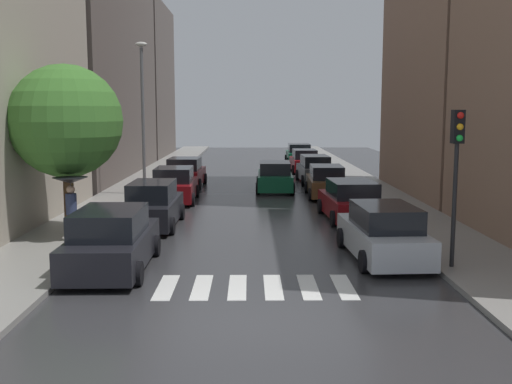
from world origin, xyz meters
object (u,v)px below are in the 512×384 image
at_px(parked_car_left_second, 153,206).
at_px(parked_car_left_fourth, 185,173).
at_px(car_midroad, 275,177).
at_px(pedestrian_foreground, 71,193).
at_px(parked_car_right_third, 326,182).
at_px(traffic_light_right_corner, 457,153).
at_px(parked_car_right_nearest, 383,234).
at_px(parked_car_right_fifth, 304,161).
at_px(lamp_post_left, 143,108).
at_px(parked_car_left_third, 174,186).
at_px(parked_car_right_sixth, 299,154).
at_px(street_tree_left, 66,121).
at_px(parked_car_left_nearest, 112,242).
at_px(parked_car_right_second, 351,201).
at_px(parked_car_right_fourth, 315,170).

xyz_separation_m(parked_car_left_second, parked_car_left_fourth, (-0.07, 12.12, -0.02)).
distance_m(car_midroad, pedestrian_foreground, 15.29).
xyz_separation_m(parked_car_right_third, traffic_light_right_corner, (1.65, -14.46, 2.52)).
relative_size(parked_car_right_nearest, parked_car_right_fifth, 1.09).
distance_m(pedestrian_foreground, lamp_post_left, 11.53).
height_order(parked_car_left_third, parked_car_right_fifth, parked_car_left_third).
bearing_deg(parked_car_right_sixth, street_tree_left, 160.86).
relative_size(parked_car_left_nearest, parked_car_right_second, 1.04).
distance_m(parked_car_right_third, parked_car_right_fifth, 12.49).
xyz_separation_m(parked_car_left_third, parked_car_right_sixth, (7.76, 20.74, -0.01)).
bearing_deg(parked_car_left_nearest, parked_car_right_nearest, -82.10).
relative_size(parked_car_right_nearest, pedestrian_foreground, 2.27).
distance_m(parked_car_left_nearest, parked_car_left_fourth, 18.38).
xyz_separation_m(parked_car_right_fifth, parked_car_right_sixth, (0.15, 6.66, 0.02)).
bearing_deg(parked_car_right_nearest, parked_car_right_fourth, -2.81).
relative_size(parked_car_right_nearest, parked_car_right_sixth, 1.03).
xyz_separation_m(parked_car_left_fourth, parked_car_right_sixth, (7.85, 14.96, -0.01)).
distance_m(parked_car_right_fourth, lamp_post_left, 11.77).
distance_m(parked_car_right_third, pedestrian_foreground, 14.77).
relative_size(parked_car_left_nearest, traffic_light_right_corner, 1.12).
bearing_deg(parked_car_left_third, parked_car_right_nearest, -147.14).
bearing_deg(parked_car_right_fifth, parked_car_right_nearest, 179.12).
xyz_separation_m(parked_car_left_nearest, lamp_post_left, (-1.57, 14.37, 3.71)).
relative_size(parked_car_right_nearest, car_midroad, 1.02).
xyz_separation_m(parked_car_right_third, lamp_post_left, (-9.35, 0.18, 3.76)).
relative_size(parked_car_right_second, traffic_light_right_corner, 1.08).
relative_size(car_midroad, street_tree_left, 0.80).
xyz_separation_m(parked_car_left_third, pedestrian_foreground, (-2.22, -9.41, 0.94)).
xyz_separation_m(car_midroad, pedestrian_foreground, (-7.27, -13.42, 0.97)).
relative_size(parked_car_left_third, parked_car_right_fifth, 1.01).
height_order(parked_car_left_fourth, parked_car_right_sixth, parked_car_left_fourth).
xyz_separation_m(parked_car_right_sixth, lamp_post_left, (-9.51, -18.97, 3.74)).
xyz_separation_m(parked_car_left_fourth, parked_car_right_fifth, (7.70, 8.30, -0.02)).
xyz_separation_m(parked_car_right_second, car_midroad, (-2.72, 8.95, -0.00)).
bearing_deg(pedestrian_foreground, parked_car_right_third, 106.84).
height_order(parked_car_right_nearest, parked_car_right_fifth, parked_car_right_nearest).
xyz_separation_m(parked_car_left_second, parked_car_right_fourth, (7.69, 14.10, -0.03)).
distance_m(parked_car_right_fifth, pedestrian_foreground, 25.48).
height_order(parked_car_left_nearest, parked_car_right_fifth, parked_car_left_nearest).
relative_size(parked_car_left_second, parked_car_left_fourth, 1.09).
bearing_deg(parked_car_left_second, parked_car_right_third, -43.55).
distance_m(parked_car_left_fourth, parked_car_right_nearest, 18.88).
distance_m(parked_car_right_sixth, lamp_post_left, 21.55).
distance_m(parked_car_right_third, lamp_post_left, 10.08).
bearing_deg(street_tree_left, parked_car_right_second, 17.09).
xyz_separation_m(parked_car_right_fourth, car_midroad, (-2.61, -3.76, -0.03)).
bearing_deg(lamp_post_left, parked_car_left_third, -45.21).
bearing_deg(pedestrian_foreground, parked_car_left_third, 135.32).
relative_size(car_midroad, traffic_light_right_corner, 1.09).
height_order(pedestrian_foreground, traffic_light_right_corner, traffic_light_right_corner).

